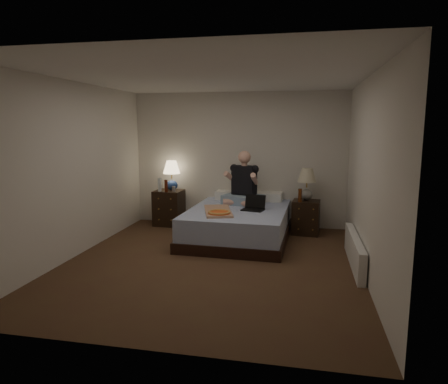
% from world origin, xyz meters
% --- Properties ---
extents(floor, '(4.00, 4.50, 0.00)m').
position_xyz_m(floor, '(0.00, 0.00, 0.00)').
color(floor, brown).
rests_on(floor, ground).
extents(ceiling, '(4.00, 4.50, 0.00)m').
position_xyz_m(ceiling, '(0.00, 0.00, 2.50)').
color(ceiling, white).
rests_on(ceiling, ground).
extents(wall_back, '(4.00, 0.00, 2.50)m').
position_xyz_m(wall_back, '(0.00, 2.25, 1.25)').
color(wall_back, white).
rests_on(wall_back, ground).
extents(wall_front, '(4.00, 0.00, 2.50)m').
position_xyz_m(wall_front, '(0.00, -2.25, 1.25)').
color(wall_front, white).
rests_on(wall_front, ground).
extents(wall_left, '(0.00, 4.50, 2.50)m').
position_xyz_m(wall_left, '(-2.00, 0.00, 1.25)').
color(wall_left, white).
rests_on(wall_left, ground).
extents(wall_right, '(0.00, 4.50, 2.50)m').
position_xyz_m(wall_right, '(2.00, 0.00, 1.25)').
color(wall_right, white).
rests_on(wall_right, ground).
extents(bed, '(1.64, 2.14, 0.52)m').
position_xyz_m(bed, '(0.18, 1.27, 0.26)').
color(bed, '#566BAC').
rests_on(bed, floor).
extents(nightstand_left, '(0.53, 0.48, 0.67)m').
position_xyz_m(nightstand_left, '(-1.29, 1.96, 0.33)').
color(nightstand_left, black).
rests_on(nightstand_left, floor).
extents(nightstand_right, '(0.49, 0.45, 0.59)m').
position_xyz_m(nightstand_right, '(1.28, 1.80, 0.30)').
color(nightstand_right, black).
rests_on(nightstand_right, floor).
extents(lamp_left, '(0.35, 0.35, 0.56)m').
position_xyz_m(lamp_left, '(-1.24, 2.02, 0.95)').
color(lamp_left, navy).
rests_on(lamp_left, nightstand_left).
extents(lamp_right, '(0.38, 0.38, 0.56)m').
position_xyz_m(lamp_right, '(1.28, 1.87, 0.87)').
color(lamp_right, gray).
rests_on(lamp_right, nightstand_right).
extents(water_bottle, '(0.07, 0.07, 0.25)m').
position_xyz_m(water_bottle, '(-1.42, 1.83, 0.79)').
color(water_bottle, silver).
rests_on(water_bottle, nightstand_left).
extents(soda_can, '(0.07, 0.07, 0.10)m').
position_xyz_m(soda_can, '(-1.15, 1.85, 0.72)').
color(soda_can, beige).
rests_on(soda_can, nightstand_left).
extents(beer_bottle_left, '(0.06, 0.06, 0.23)m').
position_xyz_m(beer_bottle_left, '(-1.27, 1.78, 0.78)').
color(beer_bottle_left, '#551C0C').
rests_on(beer_bottle_left, nightstand_left).
extents(beer_bottle_right, '(0.06, 0.06, 0.23)m').
position_xyz_m(beer_bottle_right, '(1.17, 1.66, 0.71)').
color(beer_bottle_right, '#58270C').
rests_on(beer_bottle_right, nightstand_right).
extents(person, '(0.78, 0.68, 0.93)m').
position_xyz_m(person, '(0.19, 1.65, 0.99)').
color(person, black).
rests_on(person, bed).
extents(laptop, '(0.39, 0.35, 0.24)m').
position_xyz_m(laptop, '(0.43, 1.14, 0.64)').
color(laptop, black).
rests_on(laptop, bed).
extents(pizza_box, '(0.61, 0.84, 0.08)m').
position_xyz_m(pizza_box, '(-0.03, 0.66, 0.56)').
color(pizza_box, tan).
rests_on(pizza_box, bed).
extents(radiator, '(0.10, 1.60, 0.40)m').
position_xyz_m(radiator, '(1.93, 0.29, 0.20)').
color(radiator, white).
rests_on(radiator, floor).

